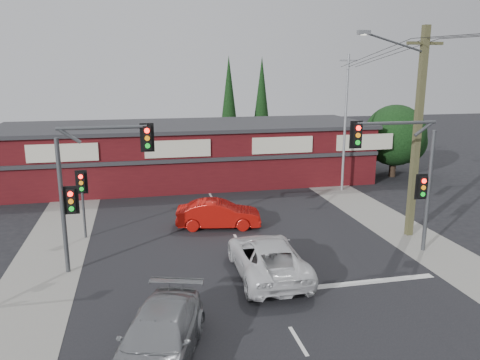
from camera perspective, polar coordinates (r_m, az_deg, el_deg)
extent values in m
plane|color=black|center=(19.11, 2.30, -11.56)|extent=(120.00, 120.00, 0.00)
cube|color=black|center=(23.62, -0.78, -6.56)|extent=(14.00, 70.00, 0.01)
cube|color=gray|center=(23.55, -21.68, -7.60)|extent=(3.00, 70.00, 0.02)
cube|color=gray|center=(26.56, 17.56, -4.91)|extent=(3.00, 70.00, 0.02)
cube|color=silver|center=(18.98, 14.00, -12.10)|extent=(6.50, 0.35, 0.01)
imported|color=silver|center=(18.88, 3.36, -9.37)|extent=(2.65, 5.53, 1.52)
imported|color=#95979A|center=(13.95, -9.89, -18.47)|extent=(3.47, 5.43, 1.46)
imported|color=#B5110B|center=(24.37, -2.63, -4.17)|extent=(4.55, 2.26, 1.43)
cube|color=silver|center=(15.10, 7.12, -18.88)|extent=(0.12, 1.60, 0.01)
cube|color=silver|center=(18.80, 2.57, -11.95)|extent=(0.12, 1.60, 0.01)
cube|color=silver|center=(22.75, -0.30, -7.32)|extent=(0.12, 1.60, 0.01)
cube|color=silver|center=(26.85, -2.28, -4.07)|extent=(0.12, 1.60, 0.01)
cube|color=silver|center=(31.04, -3.71, -1.68)|extent=(0.12, 1.60, 0.01)
cube|color=silver|center=(35.28, -4.81, 0.13)|extent=(0.12, 1.60, 0.01)
cube|color=silver|center=(39.55, -5.66, 1.56)|extent=(0.12, 1.60, 0.01)
cube|color=silver|center=(43.86, -6.35, 2.70)|extent=(0.12, 1.60, 0.01)
cube|color=silver|center=(48.18, -6.92, 3.64)|extent=(0.12, 1.60, 0.01)
cube|color=silver|center=(52.52, -7.39, 4.43)|extent=(0.12, 1.60, 0.01)
cube|color=#450D12|center=(34.47, -6.45, 3.15)|extent=(26.00, 8.00, 4.00)
cube|color=#2D2D30|center=(34.16, -6.54, 6.62)|extent=(26.40, 8.40, 0.25)
cube|color=beige|center=(30.46, -20.83, 3.12)|extent=(4.20, 0.12, 1.10)
cube|color=beige|center=(30.22, -7.58, 3.80)|extent=(4.20, 0.12, 1.10)
cube|color=beige|center=(31.56, 5.22, 4.27)|extent=(4.20, 0.12, 1.10)
cube|color=beige|center=(33.85, 14.98, 4.48)|extent=(4.20, 0.12, 1.10)
cube|color=#2D2D30|center=(30.41, -5.65, 2.38)|extent=(26.00, 0.15, 0.25)
cylinder|color=#2D2116|center=(37.66, 18.11, 1.73)|extent=(0.50, 0.50, 1.80)
sphere|color=black|center=(37.30, 18.36, 5.20)|extent=(4.60, 4.60, 4.60)
sphere|color=black|center=(39.01, 19.45, 4.40)|extent=(3.40, 3.40, 3.40)
sphere|color=black|center=(38.00, 15.51, 4.15)|extent=(2.80, 2.80, 2.80)
cylinder|color=#2D2116|center=(42.12, -1.32, 3.70)|extent=(0.24, 0.24, 2.00)
cone|color=black|center=(41.60, -1.36, 9.82)|extent=(1.80, 1.80, 7.50)
cylinder|color=#2D2116|center=(44.82, 2.59, 4.28)|extent=(0.24, 0.24, 2.00)
cone|color=black|center=(44.34, 2.65, 10.03)|extent=(1.80, 1.80, 7.50)
cylinder|color=#47494C|center=(19.73, -20.82, -3.12)|extent=(0.18, 0.18, 5.50)
cylinder|color=#47494C|center=(18.94, -16.49, 6.15)|extent=(3.40, 0.14, 0.14)
cylinder|color=#47494C|center=(19.09, -20.00, 5.04)|extent=(0.82, 0.14, 0.63)
cube|color=black|center=(18.95, -11.25, 5.07)|extent=(0.32, 0.22, 0.95)
cube|color=black|center=(19.02, -11.26, 5.10)|extent=(0.55, 0.04, 1.15)
cylinder|color=#FF0C07|center=(18.78, -11.28, 5.92)|extent=(0.20, 0.06, 0.20)
cylinder|color=orange|center=(18.82, -11.24, 5.01)|extent=(0.20, 0.06, 0.20)
cylinder|color=#0CE526|center=(18.86, -11.20, 4.11)|extent=(0.20, 0.06, 0.20)
cube|color=black|center=(19.61, -19.87, -2.37)|extent=(0.32, 0.22, 0.95)
cube|color=black|center=(19.68, -19.85, -2.32)|extent=(0.55, 0.04, 1.15)
cylinder|color=#FF0C07|center=(19.41, -19.99, -1.62)|extent=(0.20, 0.06, 0.20)
cylinder|color=orange|center=(19.49, -19.92, -2.47)|extent=(0.20, 0.06, 0.20)
cylinder|color=#0CE526|center=(19.57, -19.85, -3.32)|extent=(0.20, 0.06, 0.20)
cylinder|color=#47494C|center=(22.32, 21.98, -1.37)|extent=(0.18, 0.18, 5.50)
cylinder|color=#47494C|center=(20.82, 18.59, 6.61)|extent=(3.60, 0.14, 0.14)
cylinder|color=#47494C|center=(21.53, 21.43, 5.77)|extent=(0.82, 0.14, 0.63)
cube|color=black|center=(20.02, 14.04, 5.36)|extent=(0.32, 0.22, 0.95)
cube|color=black|center=(20.08, 13.95, 5.38)|extent=(0.55, 0.04, 1.15)
cylinder|color=#FF0C07|center=(19.86, 14.25, 6.16)|extent=(0.20, 0.06, 0.20)
cylinder|color=orange|center=(19.90, 14.21, 5.30)|extent=(0.20, 0.06, 0.20)
cylinder|color=#0CE526|center=(19.94, 14.16, 4.45)|extent=(0.20, 0.06, 0.20)
cube|color=black|center=(22.07, 21.28, -0.80)|extent=(0.32, 0.22, 0.95)
cube|color=black|center=(22.13, 21.18, -0.75)|extent=(0.55, 0.04, 1.15)
cylinder|color=#FF0C07|center=(21.90, 21.53, -0.11)|extent=(0.20, 0.06, 0.20)
cylinder|color=orange|center=(21.97, 21.47, -0.88)|extent=(0.20, 0.06, 0.20)
cylinder|color=#0CE526|center=(22.04, 21.40, -1.63)|extent=(0.20, 0.06, 0.20)
cylinder|color=#47494C|center=(23.84, -18.54, -3.30)|extent=(0.12, 0.12, 3.00)
cube|color=black|center=(23.52, -18.77, -0.26)|extent=(0.32, 0.22, 0.95)
cube|color=black|center=(23.58, -18.75, -0.23)|extent=(0.55, 0.04, 1.15)
cylinder|color=#FF0C07|center=(23.33, -18.86, 0.38)|extent=(0.20, 0.06, 0.20)
cylinder|color=orange|center=(23.39, -18.80, -0.34)|extent=(0.20, 0.06, 0.20)
cylinder|color=#0CE526|center=(23.46, -18.75, -1.05)|extent=(0.20, 0.06, 0.20)
cube|color=brown|center=(23.82, 20.77, 5.14)|extent=(0.30, 0.30, 10.00)
cube|color=brown|center=(23.65, 21.63, 15.24)|extent=(1.80, 0.14, 0.14)
cylinder|color=#47494C|center=(22.69, 18.36, 15.61)|extent=(3.23, 0.39, 0.89)
cube|color=slate|center=(21.82, 14.86, 17.01)|extent=(0.55, 0.25, 0.18)
cylinder|color=silver|center=(21.81, 14.84, 16.75)|extent=(0.28, 0.28, 0.05)
cylinder|color=gray|center=(31.94, 12.69, 6.64)|extent=(0.16, 0.16, 9.00)
cube|color=gray|center=(31.75, 13.08, 14.01)|extent=(1.20, 0.10, 0.10)
cylinder|color=black|center=(27.35, 15.57, 14.45)|extent=(0.73, 9.01, 1.22)
cylinder|color=black|center=(27.63, 16.70, 14.37)|extent=(0.52, 9.00, 1.22)
cylinder|color=black|center=(27.92, 17.81, 14.28)|extent=(0.31, 9.00, 1.22)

